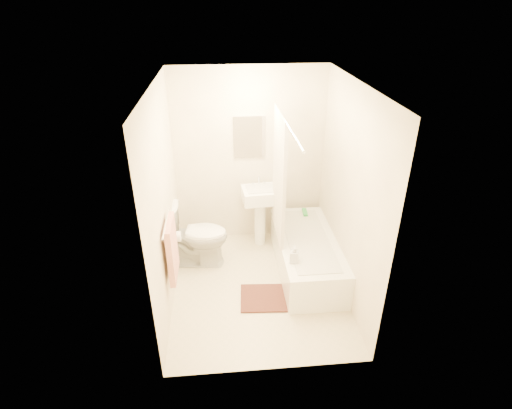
{
  "coord_description": "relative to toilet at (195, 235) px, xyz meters",
  "views": [
    {
      "loc": [
        -0.38,
        -3.78,
        3.16
      ],
      "look_at": [
        0.0,
        0.25,
        1.0
      ],
      "focal_mm": 28.0,
      "sensor_mm": 36.0,
      "label": 1
    }
  ],
  "objects": [
    {
      "name": "bath_mat",
      "position": [
        0.85,
        -0.81,
        -0.4
      ],
      "size": [
        0.66,
        0.52,
        0.02
      ],
      "primitive_type": "cube",
      "rotation": [
        0.0,
        0.0,
        -0.07
      ],
      "color": "#512822",
      "rests_on": "floor"
    },
    {
      "name": "toilet_paper",
      "position": [
        -0.18,
        -0.47,
        0.29
      ],
      "size": [
        0.11,
        0.12,
        0.12
      ],
      "primitive_type": "cylinder",
      "rotation": [
        0.0,
        1.57,
        0.0
      ],
      "color": "white",
      "rests_on": "wall_left"
    },
    {
      "name": "bathtub",
      "position": [
        1.4,
        -0.29,
        -0.18
      ],
      "size": [
        0.71,
        1.62,
        0.46
      ],
      "primitive_type": null,
      "color": "white",
      "rests_on": "floor"
    },
    {
      "name": "mirror",
      "position": [
        0.75,
        0.59,
        1.09
      ],
      "size": [
        0.4,
        0.03,
        0.55
      ],
      "primitive_type": "cube",
      "color": "white",
      "rests_on": "wall_back"
    },
    {
      "name": "floor",
      "position": [
        0.75,
        -0.59,
        -0.41
      ],
      "size": [
        2.4,
        2.4,
        0.0
      ],
      "primitive_type": "plane",
      "color": "beige",
      "rests_on": "ground"
    },
    {
      "name": "towel",
      "position": [
        -0.18,
        -0.84,
        0.37
      ],
      "size": [
        0.06,
        0.45,
        0.66
      ],
      "primitive_type": "cube",
      "color": "#CC7266",
      "rests_on": "towel_bar"
    },
    {
      "name": "toilet",
      "position": [
        0.0,
        0.0,
        0.0
      ],
      "size": [
        0.89,
        0.57,
        0.82
      ],
      "primitive_type": "imported",
      "rotation": [
        0.0,
        0.0,
        1.45
      ],
      "color": "silver",
      "rests_on": "floor"
    },
    {
      "name": "curtain_rod",
      "position": [
        1.05,
        -0.49,
        1.59
      ],
      "size": [
        0.03,
        1.7,
        0.03
      ],
      "primitive_type": "cylinder",
      "rotation": [
        1.57,
        0.0,
        0.0
      ],
      "color": "silver",
      "rests_on": "wall_back"
    },
    {
      "name": "ceiling",
      "position": [
        0.75,
        -0.59,
        1.99
      ],
      "size": [
        2.4,
        2.4,
        0.0
      ],
      "primitive_type": "plane",
      "color": "white",
      "rests_on": "ground"
    },
    {
      "name": "wall_right",
      "position": [
        1.75,
        -0.59,
        0.79
      ],
      "size": [
        0.02,
        2.4,
        2.4
      ],
      "primitive_type": "cube",
      "color": "beige",
      "rests_on": "ground"
    },
    {
      "name": "wall_back",
      "position": [
        0.75,
        0.61,
        0.79
      ],
      "size": [
        2.0,
        0.02,
        2.4
      ],
      "primitive_type": "cube",
      "color": "beige",
      "rests_on": "ground"
    },
    {
      "name": "shower_curtain",
      "position": [
        1.05,
        -0.09,
        0.81
      ],
      "size": [
        0.04,
        0.8,
        1.55
      ],
      "primitive_type": "cube",
      "color": "silver",
      "rests_on": "curtain_rod"
    },
    {
      "name": "sink",
      "position": [
        0.87,
        0.36,
        0.06
      ],
      "size": [
        0.51,
        0.42,
        0.94
      ],
      "primitive_type": null,
      "rotation": [
        0.0,
        0.0,
        0.08
      ],
      "color": "white",
      "rests_on": "floor"
    },
    {
      "name": "soap_bottle",
      "position": [
        1.14,
        -0.74,
        0.15
      ],
      "size": [
        0.12,
        0.12,
        0.21
      ],
      "primitive_type": "imported",
      "rotation": [
        0.0,
        0.0,
        -0.26
      ],
      "color": "white",
      "rests_on": "bathtub"
    },
    {
      "name": "scrub_brush",
      "position": [
        1.49,
        0.34,
        0.06
      ],
      "size": [
        0.07,
        0.2,
        0.04
      ],
      "primitive_type": "cube",
      "rotation": [
        0.0,
        0.0,
        -0.06
      ],
      "color": "green",
      "rests_on": "bathtub"
    },
    {
      "name": "wall_left",
      "position": [
        -0.25,
        -0.59,
        0.79
      ],
      "size": [
        0.02,
        2.4,
        2.4
      ],
      "primitive_type": "cube",
      "color": "beige",
      "rests_on": "ground"
    },
    {
      "name": "towel_bar",
      "position": [
        -0.21,
        -0.84,
        0.69
      ],
      "size": [
        0.02,
        0.6,
        0.02
      ],
      "primitive_type": "cylinder",
      "rotation": [
        1.57,
        0.0,
        0.0
      ],
      "color": "silver",
      "rests_on": "wall_left"
    }
  ]
}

